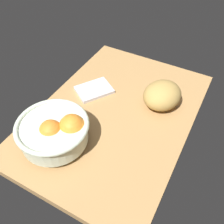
# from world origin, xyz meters

# --- Properties ---
(ground_plane) EXTENTS (0.76, 0.53, 0.03)m
(ground_plane) POSITION_xyz_m (0.00, 0.00, -0.01)
(ground_plane) COLOR #AD814C
(fruit_bowl) EXTENTS (0.23, 0.23, 0.11)m
(fruit_bowl) POSITION_xyz_m (0.21, -0.10, 0.06)
(fruit_bowl) COLOR silver
(fruit_bowl) RESTS_ON ground
(bread_loaf) EXTENTS (0.18, 0.17, 0.09)m
(bread_loaf) POSITION_xyz_m (-0.12, 0.13, 0.05)
(bread_loaf) COLOR tan
(bread_loaf) RESTS_ON ground
(napkin_folded) EXTENTS (0.17, 0.16, 0.01)m
(napkin_folded) POSITION_xyz_m (-0.06, -0.13, 0.01)
(napkin_folded) COLOR silver
(napkin_folded) RESTS_ON ground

